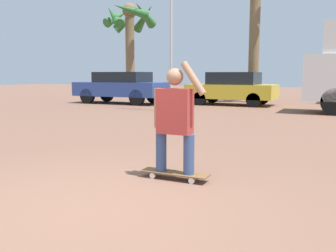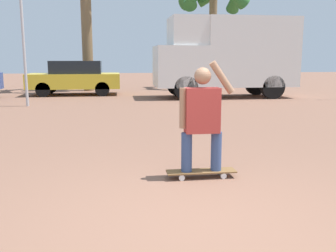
% 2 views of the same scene
% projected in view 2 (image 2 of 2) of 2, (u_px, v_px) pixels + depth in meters
% --- Properties ---
extents(ground_plane, '(80.00, 80.00, 0.00)m').
position_uv_depth(ground_plane, '(199.00, 225.00, 3.51)').
color(ground_plane, brown).
extents(skateboard, '(0.91, 0.23, 0.09)m').
position_uv_depth(skateboard, '(201.00, 172.00, 4.92)').
color(skateboard, brown).
rests_on(skateboard, ground_plane).
extents(person_skateboarder, '(0.71, 0.22, 1.43)m').
position_uv_depth(person_skateboarder, '(202.00, 114.00, 4.78)').
color(person_skateboarder, '#384C7A').
rests_on(person_skateboarder, skateboard).
extents(camper_van, '(5.61, 2.06, 3.17)m').
position_uv_depth(camper_van, '(227.00, 54.00, 15.10)').
color(camper_van, black).
rests_on(camper_van, ground_plane).
extents(parked_car_yellow, '(3.88, 1.92, 1.47)m').
position_uv_depth(parked_car_yellow, '(75.00, 77.00, 16.32)').
color(parked_car_yellow, black).
rests_on(parked_car_yellow, ground_plane).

